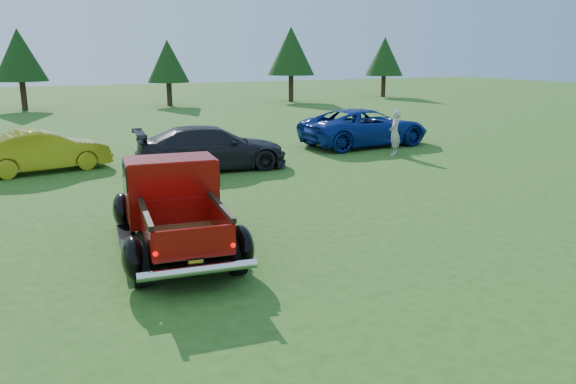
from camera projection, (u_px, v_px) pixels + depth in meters
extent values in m
plane|color=#285317|center=(269.00, 261.00, 9.64)|extent=(120.00, 120.00, 0.00)
cylinder|color=#332114|center=(24.00, 96.00, 35.19)|extent=(0.36, 0.36, 1.80)
cone|color=black|center=(19.00, 55.00, 34.60)|extent=(3.20, 3.20, 3.20)
cylinder|color=#332114|center=(169.00, 94.00, 38.18)|extent=(0.36, 0.36, 1.58)
cone|color=black|center=(168.00, 61.00, 37.65)|extent=(2.82, 2.82, 2.82)
cylinder|color=#332114|center=(291.00, 88.00, 41.53)|extent=(0.36, 0.36, 1.94)
cone|color=black|center=(291.00, 51.00, 40.89)|extent=(3.46, 3.46, 3.46)
cylinder|color=#332114|center=(383.00, 86.00, 46.26)|extent=(0.36, 0.36, 1.73)
cone|color=black|center=(385.00, 56.00, 45.69)|extent=(3.07, 3.07, 3.07)
cylinder|color=black|center=(140.00, 264.00, 8.50)|extent=(0.29, 0.73, 0.71)
cylinder|color=black|center=(236.00, 253.00, 8.98)|extent=(0.29, 0.73, 0.71)
cylinder|color=black|center=(127.00, 215.00, 11.09)|extent=(0.29, 0.73, 0.71)
cylinder|color=black|center=(202.00, 208.00, 11.57)|extent=(0.29, 0.73, 0.71)
cube|color=black|center=(176.00, 229.00, 10.07)|extent=(1.71, 4.27, 0.18)
cube|color=maroon|center=(164.00, 191.00, 11.32)|extent=(1.65, 1.49, 0.55)
cube|color=silver|center=(160.00, 184.00, 11.94)|extent=(1.41, 0.22, 0.44)
cube|color=maroon|center=(171.00, 189.00, 10.19)|extent=(1.68, 1.19, 1.15)
cube|color=black|center=(170.00, 173.00, 10.12)|extent=(1.71, 1.11, 0.44)
cube|color=maroon|center=(170.00, 160.00, 10.06)|extent=(1.60, 1.10, 0.07)
cube|color=brown|center=(185.00, 240.00, 9.02)|extent=(1.39, 1.90, 0.04)
cube|color=maroon|center=(146.00, 230.00, 8.77)|extent=(0.25, 1.76, 0.46)
cube|color=maroon|center=(221.00, 222.00, 9.15)|extent=(0.25, 1.76, 0.46)
cube|color=maroon|center=(176.00, 212.00, 9.77)|extent=(1.19, 0.18, 0.46)
cube|color=maroon|center=(195.00, 243.00, 8.15)|extent=(1.19, 0.19, 0.46)
cube|color=black|center=(145.00, 213.00, 8.70)|extent=(0.28, 1.77, 0.08)
cube|color=black|center=(221.00, 206.00, 9.09)|extent=(0.28, 1.77, 0.08)
ellipsoid|color=black|center=(133.00, 258.00, 8.44)|extent=(0.51, 0.98, 0.78)
ellipsoid|color=black|center=(242.00, 246.00, 8.98)|extent=(0.51, 0.98, 0.78)
ellipsoid|color=black|center=(122.00, 210.00, 11.04)|extent=(0.51, 0.98, 0.78)
ellipsoid|color=black|center=(207.00, 203.00, 11.58)|extent=(0.51, 0.98, 0.78)
cube|color=black|center=(128.00, 240.00, 9.78)|extent=(0.49, 1.88, 0.05)
cube|color=black|center=(222.00, 231.00, 10.32)|extent=(0.49, 1.88, 0.05)
cylinder|color=silver|center=(198.00, 270.00, 8.03)|extent=(1.73, 0.34, 0.14)
cube|color=black|center=(196.00, 263.00, 8.19)|extent=(0.27, 0.04, 0.13)
cube|color=gold|center=(196.00, 263.00, 8.18)|extent=(0.21, 0.03, 0.09)
sphere|color=#CC0505|center=(155.00, 254.00, 7.96)|extent=(0.08, 0.08, 0.08)
sphere|color=#CC0505|center=(233.00, 245.00, 8.33)|extent=(0.08, 0.08, 0.08)
imported|color=#B1A017|center=(43.00, 151.00, 16.82)|extent=(3.96, 1.96, 1.25)
imported|color=black|center=(212.00, 148.00, 17.13)|extent=(4.76, 2.35, 1.33)
imported|color=navy|center=(365.00, 127.00, 21.58)|extent=(5.23, 2.62, 1.42)
imported|color=#B7AC9F|center=(395.00, 133.00, 19.55)|extent=(0.67, 0.66, 1.57)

